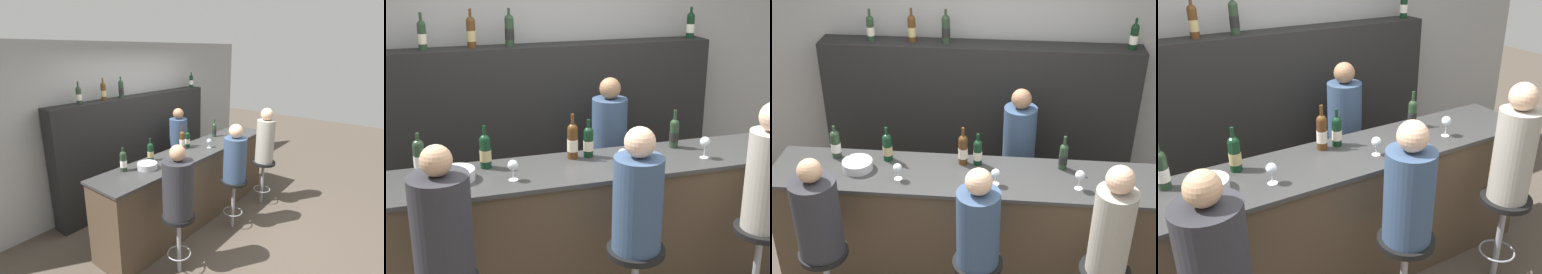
# 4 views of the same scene
# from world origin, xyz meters

# --- Properties ---
(ground_plane) EXTENTS (16.00, 16.00, 0.00)m
(ground_plane) POSITION_xyz_m (0.00, 0.00, 0.00)
(ground_plane) COLOR #4C4238
(wall_back) EXTENTS (6.40, 0.05, 2.60)m
(wall_back) POSITION_xyz_m (0.00, 1.69, 1.30)
(wall_back) COLOR #9E9E9E
(wall_back) RESTS_ON ground_plane
(bar_counter) EXTENTS (3.26, 0.62, 1.08)m
(bar_counter) POSITION_xyz_m (0.00, 0.29, 0.54)
(bar_counter) COLOR #473828
(bar_counter) RESTS_ON ground_plane
(back_bar_cabinet) EXTENTS (3.06, 0.28, 1.76)m
(back_bar_cabinet) POSITION_xyz_m (0.00, 1.47, 0.88)
(back_bar_cabinet) COLOR black
(back_bar_cabinet) RESTS_ON ground_plane
(wine_bottle_counter_0) EXTENTS (0.08, 0.08, 0.30)m
(wine_bottle_counter_0) POSITION_xyz_m (-1.13, 0.46, 1.20)
(wine_bottle_counter_0) COLOR #233823
(wine_bottle_counter_0) RESTS_ON bar_counter
(wine_bottle_counter_1) EXTENTS (0.08, 0.08, 0.31)m
(wine_bottle_counter_1) POSITION_xyz_m (-0.69, 0.46, 1.20)
(wine_bottle_counter_1) COLOR black
(wine_bottle_counter_1) RESTS_ON bar_counter
(wine_bottle_counter_2) EXTENTS (0.08, 0.08, 0.34)m
(wine_bottle_counter_2) POSITION_xyz_m (-0.06, 0.46, 1.21)
(wine_bottle_counter_2) COLOR #4C2D14
(wine_bottle_counter_2) RESTS_ON bar_counter
(wine_bottle_counter_3) EXTENTS (0.07, 0.07, 0.29)m
(wine_bottle_counter_3) POSITION_xyz_m (0.07, 0.46, 1.19)
(wine_bottle_counter_3) COLOR black
(wine_bottle_counter_3) RESTS_ON bar_counter
(wine_bottle_counter_4) EXTENTS (0.07, 0.07, 0.30)m
(wine_bottle_counter_4) POSITION_xyz_m (0.76, 0.46, 1.20)
(wine_bottle_counter_4) COLOR #233823
(wine_bottle_counter_4) RESTS_ON bar_counter
(wine_bottle_backbar_0) EXTENTS (0.07, 0.07, 0.30)m
(wine_bottle_backbar_0) POSITION_xyz_m (-1.03, 1.47, 1.89)
(wine_bottle_backbar_0) COLOR #233823
(wine_bottle_backbar_0) RESTS_ON back_bar_cabinet
(wine_bottle_backbar_1) EXTENTS (0.08, 0.08, 0.32)m
(wine_bottle_backbar_1) POSITION_xyz_m (-0.63, 1.47, 1.90)
(wine_bottle_backbar_1) COLOR #4C2D14
(wine_bottle_backbar_1) RESTS_ON back_bar_cabinet
(wine_bottle_backbar_2) EXTENTS (0.08, 0.08, 0.32)m
(wine_bottle_backbar_2) POSITION_xyz_m (-0.31, 1.47, 1.90)
(wine_bottle_backbar_2) COLOR #233823
(wine_bottle_backbar_2) RESTS_ON back_bar_cabinet
(wine_bottle_backbar_3) EXTENTS (0.08, 0.08, 0.29)m
(wine_bottle_backbar_3) POSITION_xyz_m (1.40, 1.47, 1.89)
(wine_bottle_backbar_3) COLOR black
(wine_bottle_backbar_3) RESTS_ON back_bar_cabinet
(wine_glass_0) EXTENTS (0.07, 0.07, 0.14)m
(wine_glass_0) POSITION_xyz_m (-0.55, 0.18, 1.18)
(wine_glass_0) COLOR silver
(wine_glass_0) RESTS_ON bar_counter
(wine_glass_1) EXTENTS (0.07, 0.07, 0.14)m
(wine_glass_1) POSITION_xyz_m (0.23, 0.18, 1.18)
(wine_glass_1) COLOR silver
(wine_glass_1) RESTS_ON bar_counter
(wine_glass_2) EXTENTS (0.08, 0.08, 0.16)m
(wine_glass_2) POSITION_xyz_m (0.87, 0.18, 1.20)
(wine_glass_2) COLOR silver
(wine_glass_2) RESTS_ON bar_counter
(metal_bowl) EXTENTS (0.25, 0.25, 0.08)m
(metal_bowl) POSITION_xyz_m (-0.91, 0.30, 1.12)
(metal_bowl) COLOR #B7B7BC
(metal_bowl) RESTS_ON bar_counter
(bar_stool_left) EXTENTS (0.37, 0.37, 0.73)m
(bar_stool_left) POSITION_xyz_m (-1.05, -0.33, 0.57)
(bar_stool_left) COLOR gray
(bar_stool_left) RESTS_ON ground_plane
(guest_seated_left) EXTENTS (0.34, 0.34, 0.81)m
(guest_seated_left) POSITION_xyz_m (-1.05, -0.33, 1.08)
(guest_seated_left) COLOR #28282D
(guest_seated_left) RESTS_ON bar_stool_left
(bar_stool_middle) EXTENTS (0.37, 0.37, 0.73)m
(bar_stool_middle) POSITION_xyz_m (0.13, -0.33, 0.57)
(bar_stool_middle) COLOR gray
(bar_stool_middle) RESTS_ON ground_plane
(guest_seated_middle) EXTENTS (0.31, 0.31, 0.80)m
(guest_seated_middle) POSITION_xyz_m (0.13, -0.33, 1.08)
(guest_seated_middle) COLOR #334766
(guest_seated_middle) RESTS_ON bar_stool_middle
(bar_stool_right) EXTENTS (0.37, 0.37, 0.73)m
(bar_stool_right) POSITION_xyz_m (1.05, -0.33, 0.57)
(bar_stool_right) COLOR gray
(bar_stool_right) RESTS_ON ground_plane
(guest_seated_right) EXTENTS (0.29, 0.29, 0.88)m
(guest_seated_right) POSITION_xyz_m (1.05, -0.33, 1.13)
(guest_seated_right) COLOR gray
(guest_seated_right) RESTS_ON bar_stool_right
(bartender) EXTENTS (0.30, 0.30, 1.55)m
(bartender) POSITION_xyz_m (0.41, 0.94, 0.72)
(bartender) COLOR #334766
(bartender) RESTS_ON ground_plane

